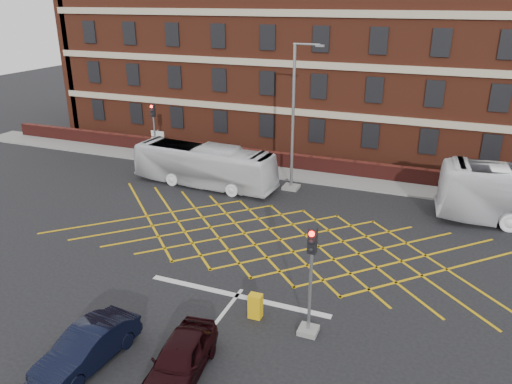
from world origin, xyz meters
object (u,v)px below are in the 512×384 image
at_px(utility_cabinet, 255,306).
at_px(car_navy, 87,347).
at_px(car_maroon, 180,359).
at_px(traffic_light_near, 310,292).
at_px(street_lamp, 293,142).
at_px(traffic_light_far, 155,137).
at_px(direction_signs, 158,141).
at_px(bus_left, 204,166).

bearing_deg(utility_cabinet, car_navy, -133.26).
distance_m(car_maroon, traffic_light_near, 5.03).
distance_m(car_navy, street_lamp, 18.46).
relative_size(car_navy, traffic_light_near, 0.93).
xyz_separation_m(car_navy, traffic_light_far, (-10.15, 20.24, 1.11)).
xyz_separation_m(car_navy, utility_cabinet, (4.25, 4.52, -0.16)).
xyz_separation_m(car_navy, street_lamp, (1.30, 18.25, 2.48)).
height_order(direction_signs, utility_cabinet, direction_signs).
bearing_deg(car_maroon, traffic_light_far, 116.85).
height_order(car_maroon, traffic_light_near, traffic_light_near).
distance_m(traffic_light_near, direction_signs, 23.41).
bearing_deg(traffic_light_near, direction_signs, 135.37).
height_order(traffic_light_near, utility_cabinet, traffic_light_near).
height_order(car_navy, traffic_light_far, traffic_light_far).
height_order(car_navy, direction_signs, direction_signs).
xyz_separation_m(traffic_light_far, street_lamp, (11.45, -1.99, 1.37)).
bearing_deg(car_maroon, direction_signs, 116.30).
distance_m(direction_signs, utility_cabinet, 21.80).
relative_size(car_maroon, direction_signs, 1.76).
relative_size(bus_left, traffic_light_near, 2.27).
distance_m(car_navy, direction_signs, 23.18).
relative_size(car_navy, direction_signs, 1.81).
relative_size(traffic_light_far, utility_cabinet, 4.28).
bearing_deg(bus_left, traffic_light_far, 63.42).
xyz_separation_m(bus_left, traffic_light_far, (-5.91, 3.47, 0.41)).
distance_m(bus_left, traffic_light_near, 16.38).
relative_size(car_maroon, traffic_light_near, 0.91).
bearing_deg(car_maroon, bus_left, 107.33).
distance_m(car_navy, traffic_light_far, 22.67).
bearing_deg(utility_cabinet, bus_left, 124.71).
height_order(bus_left, traffic_light_near, traffic_light_near).
bearing_deg(street_lamp, direction_signs, 167.61).
height_order(car_maroon, utility_cabinet, car_maroon).
relative_size(bus_left, traffic_light_far, 2.27).
bearing_deg(street_lamp, utility_cabinet, -77.89).
bearing_deg(bus_left, car_navy, -161.96).
height_order(bus_left, street_lamp, street_lamp).
height_order(car_navy, traffic_light_near, traffic_light_near).
bearing_deg(bus_left, street_lamp, -71.18).
height_order(bus_left, car_navy, bus_left).
bearing_deg(traffic_light_far, car_maroon, -55.76).
bearing_deg(traffic_light_near, traffic_light_far, 136.18).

